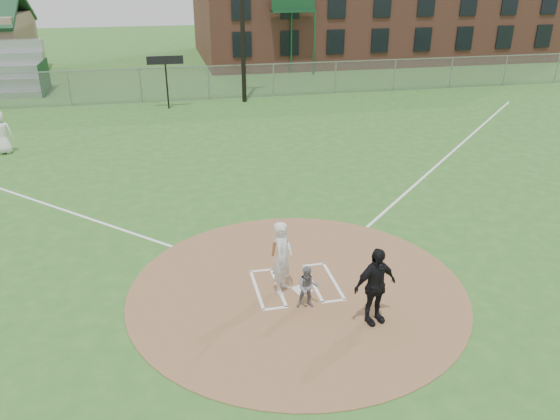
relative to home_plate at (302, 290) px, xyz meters
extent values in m
plane|color=#2D6322|center=(-0.10, 0.10, -0.03)|extent=(140.00, 140.00, 0.00)
cylinder|color=#906844|center=(-0.10, 0.10, -0.02)|extent=(8.40, 8.40, 0.02)
cube|color=silver|center=(0.00, 0.00, 0.00)|extent=(0.51, 0.51, 0.03)
cube|color=white|center=(8.90, 9.10, -0.03)|extent=(17.04, 17.04, 0.01)
imported|color=slate|center=(-0.06, -0.72, 0.52)|extent=(0.57, 0.47, 1.06)
imported|color=black|center=(1.24, -1.59, 0.91)|extent=(1.16, 0.71, 1.84)
imported|color=white|center=(-9.82, 13.44, 0.90)|extent=(0.92, 0.61, 1.86)
cube|color=white|center=(-1.10, 0.25, -0.01)|extent=(0.08, 1.80, 0.01)
cube|color=white|center=(-0.55, 0.25, -0.01)|extent=(0.08, 1.80, 0.01)
cube|color=white|center=(-0.82, 1.15, -0.01)|extent=(0.62, 0.08, 0.01)
cube|color=white|center=(-0.82, -0.65, -0.01)|extent=(0.62, 0.08, 0.01)
cube|color=white|center=(0.90, 0.25, -0.01)|extent=(0.08, 1.80, 0.01)
cube|color=white|center=(0.35, 0.25, -0.01)|extent=(0.08, 1.80, 0.01)
cube|color=white|center=(0.62, 1.15, -0.01)|extent=(0.62, 0.08, 0.01)
cube|color=white|center=(0.62, -0.65, -0.01)|extent=(0.62, 0.08, 0.01)
imported|color=silver|center=(-0.48, 0.08, 0.92)|extent=(0.75, 0.82, 1.87)
cylinder|color=#975F3C|center=(-0.78, -0.32, 1.42)|extent=(0.14, 0.60, 0.70)
cube|color=slate|center=(-0.10, 22.10, 0.97)|extent=(56.00, 0.03, 2.00)
cube|color=gray|center=(-0.10, 22.10, 1.97)|extent=(56.00, 0.06, 0.06)
cube|color=gray|center=(-0.10, 22.10, 0.97)|extent=(56.08, 0.08, 2.00)
cube|color=#194728|center=(-10.10, 26.30, 0.97)|extent=(0.08, 3.20, 2.00)
cube|color=#194728|center=(6.90, 29.44, 4.47)|extent=(3.20, 1.00, 0.15)
cube|color=#194728|center=(6.90, 29.94, 2.22)|extent=(0.12, 0.12, 4.50)
cube|color=#194728|center=(8.40, 28.99, 2.22)|extent=(0.12, 0.12, 4.50)
cube|color=#194728|center=(6.90, 29.44, 5.02)|extent=(3.20, 0.08, 1.00)
cylinder|color=black|center=(-2.60, 20.30, 1.27)|extent=(0.10, 0.10, 2.60)
cube|color=black|center=(-2.60, 20.30, 2.67)|extent=(2.00, 0.10, 0.45)
camera|label=1|loc=(-3.03, -11.20, 7.33)|focal=35.00mm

